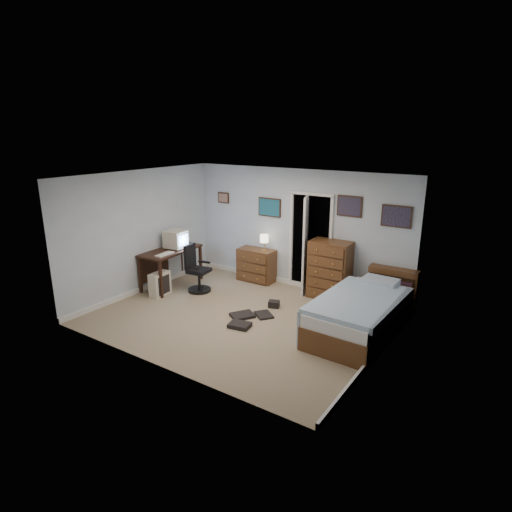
{
  "coord_description": "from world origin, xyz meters",
  "views": [
    {
      "loc": [
        4.16,
        -5.74,
        3.26
      ],
      "look_at": [
        0.12,
        0.3,
        1.1
      ],
      "focal_mm": 30.0,
      "sensor_mm": 36.0,
      "label": 1
    }
  ],
  "objects_px": {
    "computer_desk": "(168,257)",
    "bed": "(360,314)",
    "office_chair": "(197,273)",
    "tall_dresser": "(330,270)",
    "low_dresser": "(257,265)"
  },
  "relations": [
    {
      "from": "computer_desk",
      "to": "tall_dresser",
      "type": "relative_size",
      "value": 1.23
    },
    {
      "from": "office_chair",
      "to": "tall_dresser",
      "type": "xyz_separation_m",
      "value": [
        2.45,
        1.19,
        0.2
      ]
    },
    {
      "from": "office_chair",
      "to": "bed",
      "type": "bearing_deg",
      "value": -8.04
    },
    {
      "from": "tall_dresser",
      "to": "low_dresser",
      "type": "bearing_deg",
      "value": 177.72
    },
    {
      "from": "computer_desk",
      "to": "low_dresser",
      "type": "height_order",
      "value": "computer_desk"
    },
    {
      "from": "computer_desk",
      "to": "bed",
      "type": "relative_size",
      "value": 0.65
    },
    {
      "from": "bed",
      "to": "tall_dresser",
      "type": "bearing_deg",
      "value": 134.48
    },
    {
      "from": "computer_desk",
      "to": "office_chair",
      "type": "distance_m",
      "value": 0.8
    },
    {
      "from": "computer_desk",
      "to": "office_chair",
      "type": "bearing_deg",
      "value": 0.99
    },
    {
      "from": "computer_desk",
      "to": "low_dresser",
      "type": "bearing_deg",
      "value": 37.47
    },
    {
      "from": "computer_desk",
      "to": "bed",
      "type": "distance_m",
      "value": 4.29
    },
    {
      "from": "computer_desk",
      "to": "low_dresser",
      "type": "distance_m",
      "value": 1.95
    },
    {
      "from": "office_chair",
      "to": "tall_dresser",
      "type": "relative_size",
      "value": 0.84
    },
    {
      "from": "bed",
      "to": "office_chair",
      "type": "bearing_deg",
      "value": -177.81
    },
    {
      "from": "computer_desk",
      "to": "office_chair",
      "type": "height_order",
      "value": "office_chair"
    }
  ]
}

